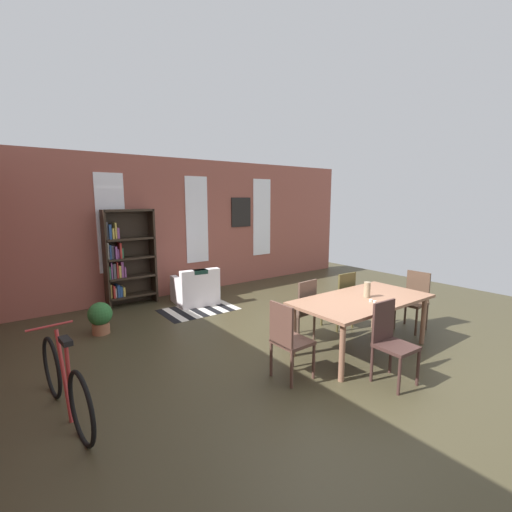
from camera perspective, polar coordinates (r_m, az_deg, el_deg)
ground_plane at (r=5.35m, az=11.99°, el=-14.44°), size 10.61×10.61×0.00m
back_wall_brick at (r=8.25m, az=-9.78°, el=4.77°), size 9.04×0.12×3.01m
window_pane_0 at (r=7.51m, az=-22.47°, el=4.93°), size 0.55×0.02×1.96m
window_pane_1 at (r=8.18m, az=-9.58°, el=5.80°), size 0.55×0.02×1.96m
window_pane_2 at (r=9.18m, az=0.95°, el=6.29°), size 0.55×0.02×1.96m
dining_table at (r=5.18m, az=16.87°, el=-7.38°), size 2.03×1.04×0.76m
vase_on_table at (r=5.20m, az=17.60°, el=-5.23°), size 0.09×0.09×0.22m
tealight_candle_0 at (r=5.01m, az=18.14°, el=-6.89°), size 0.04×0.04×0.04m
tealight_candle_1 at (r=4.98m, az=18.73°, el=-7.06°), size 0.04×0.04×0.03m
dining_chair_near_left at (r=4.48m, az=21.04°, el=-12.55°), size 0.42×0.42×0.95m
dining_chair_head_left at (r=4.25m, az=5.24°, el=-13.16°), size 0.41×0.41×0.95m
dining_chair_far_left at (r=5.36m, az=7.40°, el=-8.37°), size 0.43×0.43×0.95m
dining_chair_far_right at (r=6.00m, az=13.65°, el=-6.64°), size 0.42×0.42×0.95m
dining_chair_head_right at (r=6.36m, az=24.28°, el=-6.32°), size 0.43×0.43×0.95m
bookshelf_tall at (r=7.46m, az=-20.43°, el=-0.36°), size 0.98×0.32×1.93m
armchair_white at (r=7.37m, az=-9.81°, el=-5.44°), size 0.88×0.88×0.75m
bicycle_second at (r=4.11m, az=-28.63°, el=-17.76°), size 0.44×1.70×0.89m
potted_plant_by_shelf at (r=6.18m, az=-23.98°, el=-8.99°), size 0.37×0.37×0.51m
striped_rug at (r=6.99m, az=-9.32°, el=-8.57°), size 1.41×0.92×0.01m
framed_picture at (r=8.79m, az=-2.44°, el=7.12°), size 0.56×0.03×0.72m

